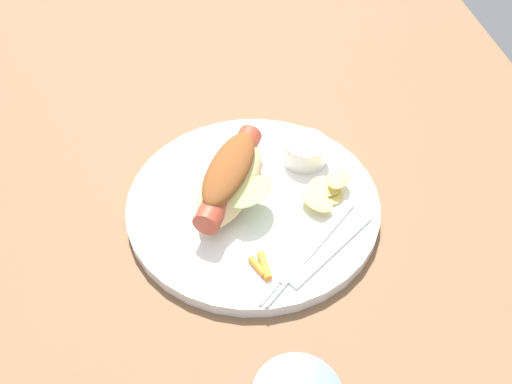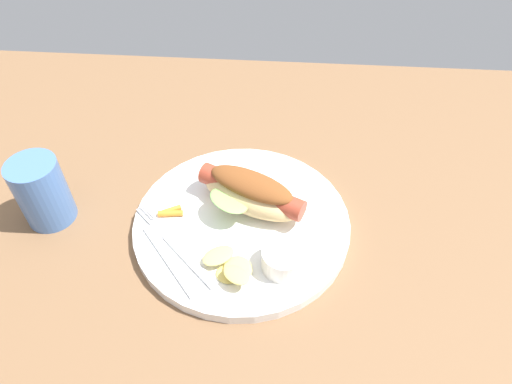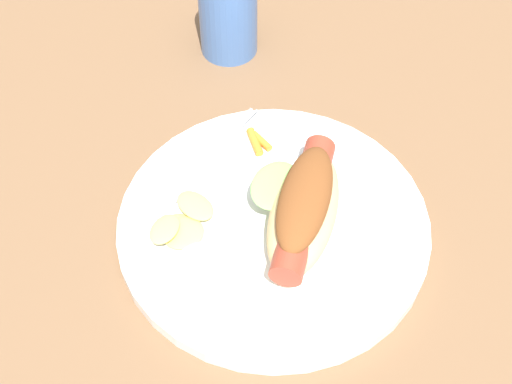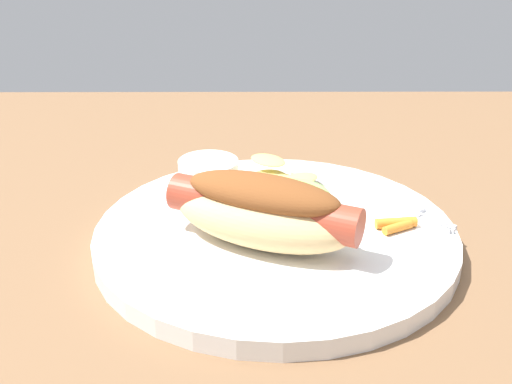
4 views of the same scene
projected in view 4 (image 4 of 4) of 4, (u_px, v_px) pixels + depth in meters
ground_plane at (240, 254)px, 54.61cm from camera, size 120.00×90.00×1.80cm
plate at (275, 237)px, 53.76cm from camera, size 30.05×30.05×1.60cm
hot_dog at (263, 210)px, 50.01cm from camera, size 15.97×11.74×5.74cm
sauce_ramekin at (209, 176)px, 59.49cm from camera, size 5.54×5.54×3.02cm
fork at (364, 197)px, 58.37cm from camera, size 13.15×12.83×0.40cm
knife at (364, 187)px, 60.34cm from camera, size 9.38×11.05×0.36cm
chips_pile at (278, 175)px, 61.05cm from camera, size 7.39×7.52×2.16cm
carrot_garnish at (397, 226)px, 52.96cm from camera, size 3.51×1.94×0.87cm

